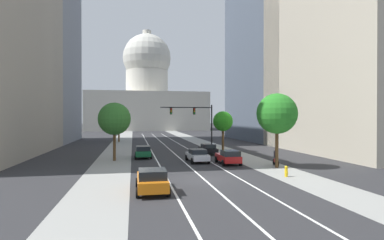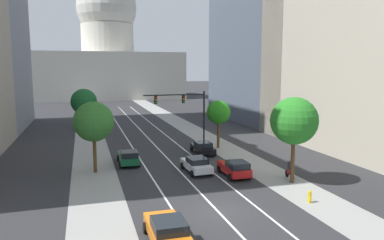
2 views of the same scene
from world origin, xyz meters
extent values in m
plane|color=#2B2B2D|center=(0.00, 40.00, 0.00)|extent=(400.00, 400.00, 0.00)
cube|color=gray|center=(-7.63, 35.00, 0.01)|extent=(3.94, 130.00, 0.01)
cube|color=gray|center=(7.63, 35.00, 0.01)|extent=(3.94, 130.00, 0.01)
cube|color=white|center=(-2.83, 25.00, 0.01)|extent=(0.16, 90.00, 0.01)
cube|color=white|center=(0.00, 25.00, 0.01)|extent=(0.16, 90.00, 0.01)
cube|color=white|center=(2.83, 25.00, 0.01)|extent=(0.16, 90.00, 0.01)
cube|color=gray|center=(-26.96, 39.50, 22.62)|extent=(19.53, 26.09, 45.24)
cube|color=#B7AD99|center=(28.07, 15.15, 18.12)|extent=(21.75, 26.19, 36.23)
cube|color=#4C5666|center=(24.84, 37.08, 23.95)|extent=(15.29, 29.66, 47.90)
cube|color=beige|center=(0.00, 101.35, 7.14)|extent=(44.57, 27.86, 14.27)
cylinder|color=beige|center=(0.00, 101.35, 18.76)|extent=(16.42, 16.42, 8.98)
sphere|color=beige|center=(0.00, 101.35, 28.42)|extent=(18.79, 18.79, 18.79)
cylinder|color=beige|center=(0.00, 101.35, 36.87)|extent=(3.38, 3.38, 4.70)
cube|color=orange|center=(-4.24, -3.24, 0.65)|extent=(1.89, 4.43, 0.66)
cube|color=black|center=(-4.25, -3.86, 1.26)|extent=(1.73, 2.00, 0.56)
cylinder|color=black|center=(-5.17, -1.73, 0.32)|extent=(0.22, 0.64, 0.64)
cylinder|color=black|center=(-3.30, -1.74, 0.32)|extent=(0.22, 0.64, 0.64)
cylinder|color=black|center=(-5.19, -4.73, 0.32)|extent=(0.22, 0.64, 0.64)
cylinder|color=black|center=(-3.32, -4.75, 0.32)|extent=(0.22, 0.64, 0.64)
cube|color=#14512D|center=(-4.24, 14.31, 0.64)|extent=(1.86, 4.35, 0.65)
cube|color=black|center=(-4.26, 13.38, 1.23)|extent=(1.67, 1.98, 0.52)
cylinder|color=black|center=(-5.09, 15.79, 0.32)|extent=(0.23, 0.64, 0.64)
cylinder|color=black|center=(-3.33, 15.75, 0.32)|extent=(0.23, 0.64, 0.64)
cylinder|color=black|center=(-5.16, 12.86, 0.32)|extent=(0.23, 0.64, 0.64)
cylinder|color=black|center=(-3.39, 12.82, 0.32)|extent=(0.23, 0.64, 0.64)
cube|color=black|center=(4.24, 16.30, 0.60)|extent=(1.78, 4.03, 0.56)
cube|color=black|center=(4.24, 16.16, 1.13)|extent=(1.64, 1.94, 0.50)
cylinder|color=black|center=(3.35, 17.67, 0.32)|extent=(0.22, 0.64, 0.64)
cylinder|color=black|center=(5.13, 17.67, 0.32)|extent=(0.22, 0.64, 0.64)
cylinder|color=black|center=(3.36, 14.93, 0.32)|extent=(0.22, 0.64, 0.64)
cylinder|color=black|center=(5.13, 14.93, 0.32)|extent=(0.22, 0.64, 0.64)
cube|color=silver|center=(1.41, 9.59, 0.62)|extent=(1.94, 4.31, 0.59)
cube|color=black|center=(1.42, 9.35, 1.16)|extent=(1.71, 2.00, 0.50)
cylinder|color=black|center=(0.47, 10.99, 0.32)|extent=(0.24, 0.65, 0.64)
cylinder|color=black|center=(2.24, 11.06, 0.32)|extent=(0.24, 0.65, 0.64)
cylinder|color=black|center=(0.58, 8.11, 0.32)|extent=(0.24, 0.65, 0.64)
cylinder|color=black|center=(2.36, 8.18, 0.32)|extent=(0.24, 0.65, 0.64)
cube|color=red|center=(4.24, 7.50, 0.64)|extent=(1.82, 4.06, 0.65)
cube|color=black|center=(4.23, 6.62, 1.23)|extent=(1.65, 1.90, 0.53)
cylinder|color=black|center=(3.38, 8.88, 0.32)|extent=(0.23, 0.64, 0.64)
cylinder|color=black|center=(5.14, 8.86, 0.32)|extent=(0.23, 0.64, 0.64)
cylinder|color=black|center=(3.34, 6.14, 0.32)|extent=(0.23, 0.64, 0.64)
cylinder|color=black|center=(5.11, 6.11, 0.32)|extent=(0.23, 0.64, 0.64)
cylinder|color=black|center=(5.96, 21.08, 3.36)|extent=(0.20, 0.20, 6.72)
cylinder|color=black|center=(2.19, 21.08, 6.30)|extent=(7.55, 0.14, 0.14)
cube|color=black|center=(3.32, 21.08, 5.75)|extent=(0.32, 0.28, 0.96)
sphere|color=red|center=(3.32, 20.93, 6.05)|extent=(0.20, 0.20, 0.20)
sphere|color=orange|center=(3.32, 20.93, 5.75)|extent=(0.20, 0.20, 0.20)
sphere|color=green|center=(3.32, 20.93, 5.45)|extent=(0.20, 0.20, 0.20)
cube|color=black|center=(-0.08, 21.08, 5.75)|extent=(0.32, 0.28, 0.96)
sphere|color=red|center=(-0.08, 20.93, 6.05)|extent=(0.20, 0.20, 0.20)
sphere|color=orange|center=(-0.08, 20.93, 5.75)|extent=(0.20, 0.20, 0.20)
sphere|color=green|center=(-0.08, 20.93, 5.45)|extent=(0.20, 0.20, 0.20)
cylinder|color=yellow|center=(6.80, -0.19, 0.35)|extent=(0.26, 0.26, 0.70)
sphere|color=yellow|center=(6.80, -0.19, 0.78)|extent=(0.26, 0.26, 0.26)
cylinder|color=yellow|center=(6.80, -0.35, 0.39)|extent=(0.10, 0.12, 0.10)
cylinder|color=black|center=(8.45, 4.73, 0.33)|extent=(0.11, 0.66, 0.66)
cylinder|color=black|center=(8.55, 5.77, 0.33)|extent=(0.11, 0.66, 0.66)
cube|color=#A51919|center=(8.50, 5.25, 0.55)|extent=(0.16, 1.00, 0.36)
cube|color=#262833|center=(8.50, 5.20, 1.18)|extent=(0.39, 0.31, 0.64)
sphere|color=tan|center=(8.51, 5.27, 1.61)|extent=(0.22, 0.22, 0.22)
cylinder|color=#51381E|center=(-7.50, 12.16, 1.71)|extent=(0.32, 0.32, 3.43)
sphere|color=#2E6827|center=(-7.50, 12.16, 4.70)|extent=(3.63, 3.63, 3.63)
cylinder|color=#51381E|center=(8.15, 4.31, 1.92)|extent=(0.32, 0.32, 3.85)
sphere|color=#287B23|center=(8.15, 4.31, 5.21)|extent=(3.91, 3.91, 3.91)
cylinder|color=#51381E|center=(7.00, 18.76, 1.67)|extent=(0.32, 0.32, 3.33)
sphere|color=#26811A|center=(7.00, 18.76, 4.31)|extent=(2.81, 2.81, 2.81)
cylinder|color=#51381E|center=(-8.22, 39.88, 1.34)|extent=(0.32, 0.32, 2.67)
sphere|color=#1B5B29|center=(-8.22, 39.88, 4.13)|extent=(4.17, 4.17, 4.17)
camera|label=1|loc=(-5.44, -23.78, 4.84)|focal=29.34mm
camera|label=2|loc=(-8.33, -21.91, 9.47)|focal=34.54mm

